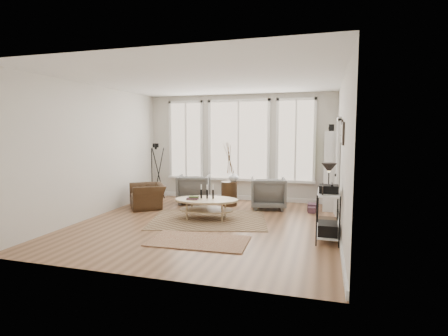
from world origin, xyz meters
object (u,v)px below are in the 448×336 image
(armchair_left, at_px, (194,189))
(side_table, at_px, (229,173))
(low_shelf, at_px, (328,209))
(coffee_table, at_px, (206,203))
(bookcase, at_px, (330,170))
(armchair_right, at_px, (268,193))
(accent_chair, at_px, (148,196))

(armchair_left, bearing_deg, side_table, 166.46)
(low_shelf, distance_m, armchair_left, 4.04)
(coffee_table, distance_m, armchair_left, 1.73)
(coffee_table, relative_size, side_table, 0.86)
(side_table, bearing_deg, armchair_left, 179.68)
(coffee_table, bearing_deg, bookcase, 35.25)
(low_shelf, relative_size, side_table, 0.76)
(low_shelf, height_order, armchair_left, low_shelf)
(coffee_table, xyz_separation_m, armchair_right, (1.13, 1.42, 0.05))
(coffee_table, height_order, side_table, side_table)
(coffee_table, height_order, accent_chair, coffee_table)
(bookcase, xyz_separation_m, armchair_left, (-3.44, -0.33, -0.57))
(low_shelf, relative_size, accent_chair, 1.43)
(low_shelf, bearing_deg, accent_chair, 162.65)
(armchair_left, height_order, side_table, side_table)
(bookcase, relative_size, coffee_table, 1.40)
(armchair_left, relative_size, side_table, 0.49)
(bookcase, relative_size, side_table, 1.20)
(side_table, distance_m, accent_chair, 2.12)
(bookcase, relative_size, low_shelf, 1.58)
(armchair_right, bearing_deg, armchair_left, -14.23)
(accent_chair, bearing_deg, low_shelf, 36.26)
(side_table, bearing_deg, coffee_table, -94.26)
(bookcase, xyz_separation_m, accent_chair, (-4.34, -1.18, -0.66))
(low_shelf, relative_size, armchair_left, 1.56)
(bookcase, xyz_separation_m, armchair_right, (-1.46, -0.41, -0.57))
(bookcase, relative_size, armchair_right, 2.42)
(coffee_table, bearing_deg, low_shelf, -15.34)
(bookcase, distance_m, low_shelf, 2.56)
(bookcase, distance_m, armchair_left, 3.50)
(low_shelf, relative_size, coffee_table, 0.89)
(coffee_table, xyz_separation_m, armchair_left, (-0.86, 1.50, 0.04))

